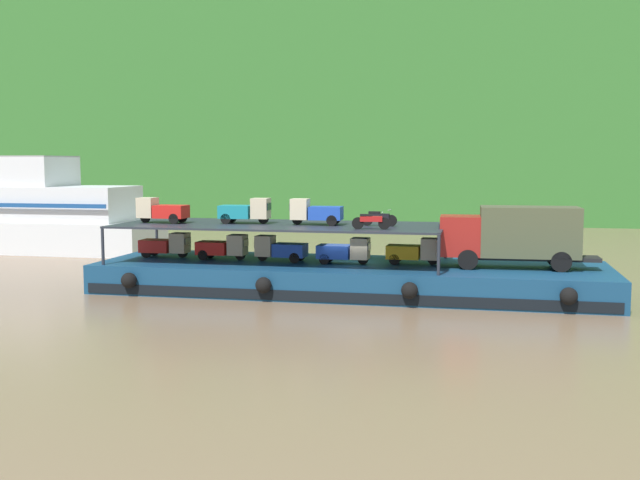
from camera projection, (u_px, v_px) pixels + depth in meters
ground_plane at (350, 291)px, 39.73m from camera, size 400.00×400.00×0.00m
hillside_far_bank at (432, 40)px, 95.21m from camera, size 133.44×33.85×39.51m
cargo_barge at (350, 277)px, 39.62m from camera, size 26.61×8.19×1.50m
covered_lorry at (513, 235)px, 37.64m from camera, size 7.91×2.48×3.10m
cargo_rack at (280, 225)px, 40.18m from camera, size 17.41×6.76×2.00m
mini_truck_lower_stern at (166, 245)px, 42.07m from camera, size 2.74×1.20×1.38m
mini_truck_lower_aft at (223, 247)px, 41.05m from camera, size 2.76×1.23×1.38m
mini_truck_lower_mid at (280, 249)px, 40.25m from camera, size 2.78×1.27×1.38m
mini_truck_lower_fore at (345, 251)px, 39.33m from camera, size 2.76×1.24×1.38m
mini_truck_lower_bow at (414, 251)px, 39.16m from camera, size 2.77×1.25×1.38m
mini_truck_upper_stern at (162, 210)px, 40.99m from camera, size 2.77×1.25×1.38m
mini_truck_upper_mid at (246, 211)px, 40.61m from camera, size 2.77×1.25×1.38m
mini_truck_upper_fore at (315, 212)px, 39.72m from camera, size 2.77×1.25×1.38m
motorcycle_upper_port at (371, 221)px, 37.06m from camera, size 1.90×0.55×0.87m
motorcycle_upper_centre at (379, 218)px, 39.01m from camera, size 1.90×0.55×0.87m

